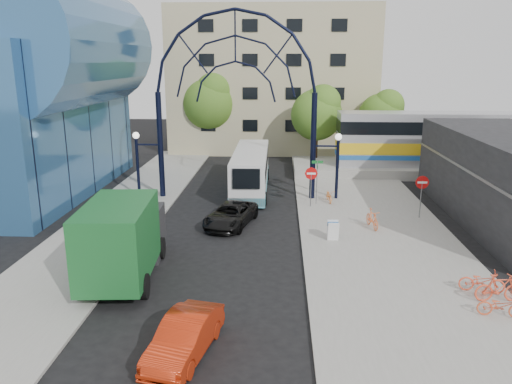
# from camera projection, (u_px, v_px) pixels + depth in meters

# --- Properties ---
(ground) EXTENTS (120.00, 120.00, 0.00)m
(ground) POSITION_uv_depth(u_px,v_px,m) (206.00, 292.00, 19.89)
(ground) COLOR black
(ground) RESTS_ON ground
(sidewalk_east) EXTENTS (8.00, 56.00, 0.12)m
(sidewalk_east) POSITION_uv_depth(u_px,v_px,m) (388.00, 257.00, 23.35)
(sidewalk_east) COLOR gray
(sidewalk_east) RESTS_ON ground
(plaza_west) EXTENTS (5.00, 50.00, 0.12)m
(plaza_west) POSITION_uv_depth(u_px,v_px,m) (99.00, 237.00, 25.98)
(plaza_west) COLOR gray
(plaza_west) RESTS_ON ground
(gateway_arch) EXTENTS (13.64, 0.44, 12.10)m
(gateway_arch) POSITION_uv_depth(u_px,v_px,m) (235.00, 67.00, 31.22)
(gateway_arch) COLOR black
(gateway_arch) RESTS_ON ground
(stop_sign) EXTENTS (0.80, 0.07, 2.50)m
(stop_sign) POSITION_uv_depth(u_px,v_px,m) (311.00, 177.00, 30.73)
(stop_sign) COLOR slate
(stop_sign) RESTS_ON sidewalk_east
(do_not_enter_sign) EXTENTS (0.76, 0.07, 2.48)m
(do_not_enter_sign) POSITION_uv_depth(u_px,v_px,m) (422.00, 187.00, 28.51)
(do_not_enter_sign) COLOR slate
(do_not_enter_sign) RESTS_ON sidewalk_east
(street_name_sign) EXTENTS (0.70, 0.70, 2.80)m
(street_name_sign) POSITION_uv_depth(u_px,v_px,m) (317.00, 173.00, 31.26)
(street_name_sign) COLOR slate
(street_name_sign) RESTS_ON sidewalk_east
(sandwich_board) EXTENTS (0.55, 0.61, 0.99)m
(sandwich_board) POSITION_uv_depth(u_px,v_px,m) (333.00, 228.00, 25.20)
(sandwich_board) COLOR white
(sandwich_board) RESTS_ON sidewalk_east
(transit_hall) EXTENTS (16.50, 18.00, 14.50)m
(transit_hall) POSITION_uv_depth(u_px,v_px,m) (10.00, 95.00, 33.40)
(transit_hall) COLOR #2E5C8D
(transit_hall) RESTS_ON ground
(commercial_block_east) EXTENTS (6.00, 16.00, 5.00)m
(commercial_block_east) POSITION_uv_depth(u_px,v_px,m) (512.00, 179.00, 28.13)
(commercial_block_east) COLOR black
(commercial_block_east) RESTS_ON ground
(apartment_block) EXTENTS (20.00, 12.10, 14.00)m
(apartment_block) POSITION_uv_depth(u_px,v_px,m) (273.00, 80.00, 51.77)
(apartment_block) COLOR tan
(apartment_block) RESTS_ON ground
(train_platform) EXTENTS (32.00, 5.00, 0.80)m
(train_platform) POSITION_uv_depth(u_px,v_px,m) (493.00, 170.00, 40.06)
(train_platform) COLOR gray
(train_platform) RESTS_ON ground
(train_car) EXTENTS (25.10, 3.05, 4.20)m
(train_car) POSITION_uv_depth(u_px,v_px,m) (497.00, 139.00, 39.42)
(train_car) COLOR #B7B7BC
(train_car) RESTS_ON train_platform
(tree_north_a) EXTENTS (4.48, 4.48, 7.00)m
(tree_north_a) POSITION_uv_depth(u_px,v_px,m) (318.00, 112.00, 43.45)
(tree_north_a) COLOR #382314
(tree_north_a) RESTS_ON ground
(tree_north_b) EXTENTS (5.12, 5.12, 8.00)m
(tree_north_b) POSITION_uv_depth(u_px,v_px,m) (210.00, 100.00, 47.62)
(tree_north_b) COLOR #382314
(tree_north_b) RESTS_ON ground
(tree_north_c) EXTENTS (4.16, 4.16, 6.50)m
(tree_north_c) POSITION_uv_depth(u_px,v_px,m) (383.00, 114.00, 45.17)
(tree_north_c) COLOR #382314
(tree_north_c) RESTS_ON ground
(city_bus) EXTENTS (2.51, 10.38, 2.84)m
(city_bus) POSITION_uv_depth(u_px,v_px,m) (251.00, 170.00, 35.22)
(city_bus) COLOR silver
(city_bus) RESTS_ON ground
(green_truck) EXTENTS (3.05, 6.99, 3.45)m
(green_truck) POSITION_uv_depth(u_px,v_px,m) (124.00, 238.00, 21.02)
(green_truck) COLOR black
(green_truck) RESTS_ON ground
(black_suv) EXTENTS (3.10, 4.86, 1.25)m
(black_suv) POSITION_uv_depth(u_px,v_px,m) (231.00, 215.00, 27.80)
(black_suv) COLOR black
(black_suv) RESTS_ON ground
(red_sedan) EXTENTS (2.13, 4.08, 1.28)m
(red_sedan) POSITION_uv_depth(u_px,v_px,m) (185.00, 337.00, 15.50)
(red_sedan) COLOR #AE240A
(red_sedan) RESTS_ON ground
(bike_near_a) EXTENTS (0.67, 1.57, 0.80)m
(bike_near_a) POSITION_uv_depth(u_px,v_px,m) (329.00, 196.00, 32.10)
(bike_near_a) COLOR orange
(bike_near_a) RESTS_ON sidewalk_east
(bike_near_b) EXTENTS (0.80, 1.77, 1.03)m
(bike_near_b) POSITION_uv_depth(u_px,v_px,m) (372.00, 219.00, 27.07)
(bike_near_b) COLOR orange
(bike_near_b) RESTS_ON sidewalk_east
(bike_far_a) EXTENTS (1.80, 0.92, 0.90)m
(bike_far_a) POSITION_uv_depth(u_px,v_px,m) (482.00, 281.00, 19.56)
(bike_far_a) COLOR #E74E2E
(bike_far_a) RESTS_ON sidewalk_east
(bike_far_b) EXTENTS (1.86, 0.63, 1.10)m
(bike_far_b) POSITION_uv_depth(u_px,v_px,m) (499.00, 288.00, 18.74)
(bike_far_b) COLOR #E34E2D
(bike_far_b) RESTS_ON sidewalk_east
(bike_far_c) EXTENTS (1.67, 0.84, 0.84)m
(bike_far_c) POSITION_uv_depth(u_px,v_px,m) (501.00, 306.00, 17.66)
(bike_far_c) COLOR #D5512A
(bike_far_c) RESTS_ON sidewalk_east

